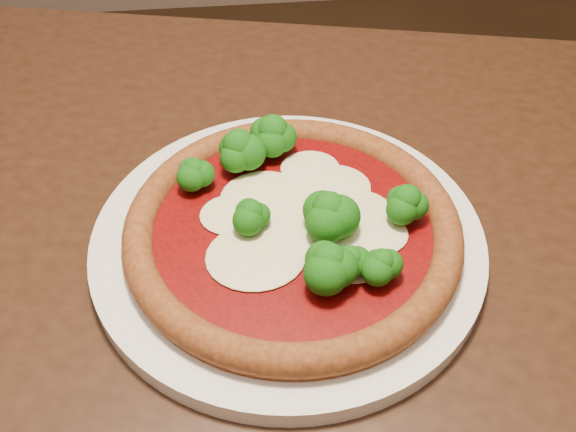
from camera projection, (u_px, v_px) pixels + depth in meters
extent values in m
cube|color=black|center=(264.00, 283.00, 0.58)|extent=(1.23, 1.08, 0.04)
cylinder|color=black|center=(38.00, 224.00, 1.15)|extent=(0.06, 0.06, 0.71)
cylinder|color=silver|center=(288.00, 240.00, 0.58)|extent=(0.35, 0.35, 0.02)
cylinder|color=brown|center=(293.00, 233.00, 0.56)|extent=(0.29, 0.29, 0.01)
torus|color=brown|center=(293.00, 227.00, 0.56)|extent=(0.29, 0.29, 0.03)
cylinder|color=#6D0505|center=(293.00, 227.00, 0.56)|extent=(0.24, 0.24, 0.00)
ellipsoid|color=beige|center=(350.00, 218.00, 0.56)|extent=(0.09, 0.08, 0.01)
ellipsoid|color=beige|center=(232.00, 214.00, 0.56)|extent=(0.06, 0.05, 0.00)
ellipsoid|color=beige|center=(256.00, 256.00, 0.53)|extent=(0.08, 0.08, 0.01)
ellipsoid|color=beige|center=(352.00, 258.00, 0.53)|extent=(0.06, 0.05, 0.00)
ellipsoid|color=beige|center=(334.00, 187.00, 0.59)|extent=(0.07, 0.06, 0.01)
ellipsoid|color=beige|center=(264.00, 197.00, 0.58)|extent=(0.08, 0.07, 0.01)
ellipsoid|color=beige|center=(310.00, 168.00, 0.61)|extent=(0.06, 0.05, 0.00)
ellipsoid|color=beige|center=(290.00, 221.00, 0.56)|extent=(0.09, 0.08, 0.01)
ellipsoid|color=beige|center=(376.00, 233.00, 0.55)|extent=(0.06, 0.05, 0.00)
ellipsoid|color=beige|center=(337.00, 221.00, 0.56)|extent=(0.08, 0.07, 0.01)
ellipsoid|color=#1A7212|center=(195.00, 171.00, 0.58)|extent=(0.04, 0.04, 0.03)
ellipsoid|color=#1A7212|center=(407.00, 201.00, 0.55)|extent=(0.04, 0.04, 0.04)
ellipsoid|color=#1A7212|center=(251.00, 214.00, 0.54)|extent=(0.04, 0.04, 0.03)
ellipsoid|color=#1A7212|center=(351.00, 259.00, 0.50)|extent=(0.03, 0.03, 0.03)
ellipsoid|color=#1A7212|center=(329.00, 212.00, 0.53)|extent=(0.05, 0.05, 0.04)
ellipsoid|color=#1A7212|center=(329.00, 263.00, 0.49)|extent=(0.05, 0.05, 0.04)
ellipsoid|color=#1A7212|center=(273.00, 132.00, 0.61)|extent=(0.05, 0.05, 0.04)
ellipsoid|color=#1A7212|center=(381.00, 263.00, 0.50)|extent=(0.04, 0.04, 0.03)
ellipsoid|color=#1A7212|center=(239.00, 147.00, 0.59)|extent=(0.05, 0.05, 0.04)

